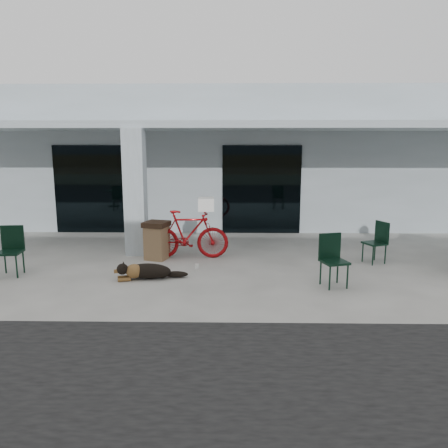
{
  "coord_description": "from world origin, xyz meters",
  "views": [
    {
      "loc": [
        0.89,
        -8.4,
        2.76
      ],
      "look_at": [
        0.72,
        1.09,
        1.0
      ],
      "focal_mm": 35.0,
      "sensor_mm": 36.0,
      "label": 1
    }
  ],
  "objects_px": {
    "cafe_chair_far_a": "(334,261)",
    "dog": "(148,270)",
    "cafe_chair_near": "(10,252)",
    "cafe_chair_far_b": "(375,243)",
    "trash_receptacle": "(157,240)",
    "bicycle": "(188,234)"
  },
  "relations": [
    {
      "from": "trash_receptacle",
      "to": "cafe_chair_far_b",
      "type": "bearing_deg",
      "value": -2.8
    },
    {
      "from": "bicycle",
      "to": "cafe_chair_far_a",
      "type": "height_order",
      "value": "bicycle"
    },
    {
      "from": "cafe_chair_far_a",
      "to": "cafe_chair_far_b",
      "type": "xyz_separation_m",
      "value": [
        1.33,
        1.73,
        -0.03
      ]
    },
    {
      "from": "cafe_chair_far_a",
      "to": "cafe_chair_far_b",
      "type": "relative_size",
      "value": 1.06
    },
    {
      "from": "dog",
      "to": "trash_receptacle",
      "type": "height_order",
      "value": "trash_receptacle"
    },
    {
      "from": "cafe_chair_far_a",
      "to": "dog",
      "type": "bearing_deg",
      "value": 157.41
    },
    {
      "from": "trash_receptacle",
      "to": "dog",
      "type": "bearing_deg",
      "value": -87.44
    },
    {
      "from": "dog",
      "to": "cafe_chair_far_b",
      "type": "bearing_deg",
      "value": -1.41
    },
    {
      "from": "bicycle",
      "to": "dog",
      "type": "distance_m",
      "value": 1.84
    },
    {
      "from": "bicycle",
      "to": "cafe_chair_near",
      "type": "distance_m",
      "value": 3.9
    },
    {
      "from": "cafe_chair_far_a",
      "to": "trash_receptacle",
      "type": "bearing_deg",
      "value": 136.27
    },
    {
      "from": "cafe_chair_near",
      "to": "cafe_chair_far_a",
      "type": "distance_m",
      "value": 6.68
    },
    {
      "from": "bicycle",
      "to": "cafe_chair_far_a",
      "type": "xyz_separation_m",
      "value": [
        3.06,
        -2.09,
        -0.08
      ]
    },
    {
      "from": "cafe_chair_far_b",
      "to": "trash_receptacle",
      "type": "distance_m",
      "value": 5.13
    },
    {
      "from": "dog",
      "to": "cafe_chair_near",
      "type": "bearing_deg",
      "value": 160.79
    },
    {
      "from": "dog",
      "to": "trash_receptacle",
      "type": "xyz_separation_m",
      "value": [
        -0.07,
        1.56,
        0.28
      ]
    },
    {
      "from": "cafe_chair_near",
      "to": "cafe_chair_far_b",
      "type": "height_order",
      "value": "cafe_chair_near"
    },
    {
      "from": "dog",
      "to": "cafe_chair_far_b",
      "type": "xyz_separation_m",
      "value": [
        5.06,
        1.31,
        0.3
      ]
    },
    {
      "from": "bicycle",
      "to": "cafe_chair_far_a",
      "type": "bearing_deg",
      "value": -126.94
    },
    {
      "from": "cafe_chair_far_b",
      "to": "dog",
      "type": "bearing_deg",
      "value": -98.01
    },
    {
      "from": "cafe_chair_near",
      "to": "cafe_chair_far_a",
      "type": "height_order",
      "value": "cafe_chair_near"
    },
    {
      "from": "bicycle",
      "to": "trash_receptacle",
      "type": "distance_m",
      "value": 0.76
    }
  ]
}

